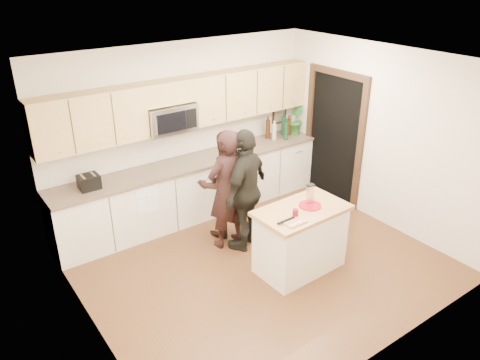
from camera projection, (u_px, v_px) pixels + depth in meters
floor at (260, 263)px, 6.38m from camera, size 4.50×4.50×0.00m
room_shell at (262, 144)px, 5.64m from camera, size 4.52×4.02×2.71m
back_cabinetry at (195, 188)px, 7.42m from camera, size 4.50×0.66×0.94m
upper_cabinetry at (188, 101)px, 6.96m from camera, size 4.50×0.33×0.75m
microwave at (170, 118)px, 6.84m from camera, size 0.76×0.41×0.40m
doorway at (334, 133)px, 7.73m from camera, size 0.06×1.25×2.20m
framed_picture at (279, 113)px, 8.32m from camera, size 0.30×0.03×0.38m
dish_towel at (143, 189)px, 6.64m from camera, size 0.34×0.60×0.48m
island at (300, 239)px, 6.09m from camera, size 1.22×0.73×0.90m
red_plate at (310, 206)px, 5.96m from camera, size 0.29×0.29×0.02m
box_grater at (310, 193)px, 5.97m from camera, size 0.09×0.07×0.26m
drink_glass at (295, 213)px, 5.70m from camera, size 0.07×0.07×0.10m
cutting_board at (295, 222)px, 5.58m from camera, size 0.27×0.18×0.02m
tongs at (286, 220)px, 5.58m from camera, size 0.27×0.03×0.02m
knife at (295, 224)px, 5.52m from camera, size 0.21×0.03×0.01m
toaster at (89, 182)px, 6.30m from camera, size 0.27×0.24×0.19m
bottle_cluster at (282, 127)px, 8.13m from camera, size 0.63×0.32×0.40m
orchid at (295, 119)px, 8.24m from camera, size 0.37×0.37×0.53m
woman_left at (227, 189)px, 6.47m from camera, size 0.67×0.48×1.74m
woman_center at (224, 184)px, 6.75m from camera, size 0.93×0.81×1.62m
woman_right at (246, 190)px, 6.42m from camera, size 1.12×0.86×1.76m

